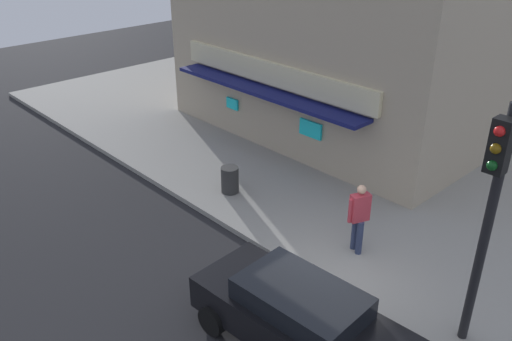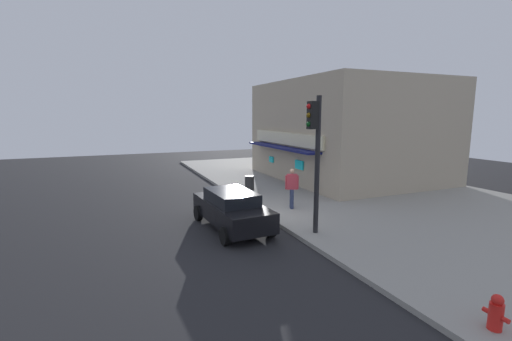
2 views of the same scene
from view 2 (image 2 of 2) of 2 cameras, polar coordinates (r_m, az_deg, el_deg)
name	(u,v)px [view 2 (image 2 of 2)]	position (r m, az deg, el deg)	size (l,w,h in m)	color
ground_plane	(266,218)	(14.97, 1.59, -7.93)	(56.96, 56.96, 0.00)	#232326
sidewalk	(389,201)	(18.85, 21.19, -4.72)	(37.98, 13.88, 0.16)	gray
corner_building	(346,131)	(24.33, 14.75, 6.42)	(11.17, 10.15, 6.41)	tan
traffic_light	(315,147)	(12.25, 9.78, 3.94)	(0.32, 0.58, 4.92)	black
fire_hydrant	(496,313)	(8.81, 34.96, -18.76)	(0.51, 0.27, 0.75)	red
trash_can	(249,183)	(19.74, -1.09, -2.05)	(0.53, 0.53, 0.80)	#2D2D2D
pedestrian	(292,186)	(15.81, 5.97, -2.61)	(0.42, 0.61, 1.84)	navy
parked_car_black	(231,209)	(13.56, -4.09, -6.30)	(4.56, 2.19, 1.50)	black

